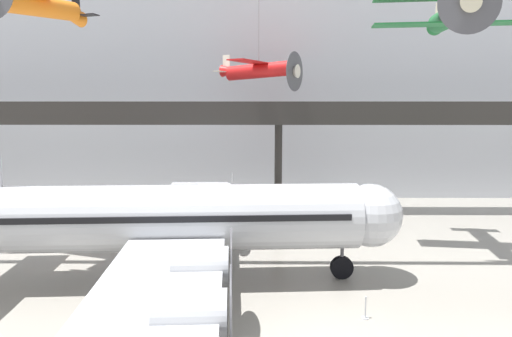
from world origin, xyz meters
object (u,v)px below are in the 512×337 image
suspended_plane_green_biplane (451,15)px  stanchion_barrier (365,312)px  airliner_silver_main (165,219)px  suspended_plane_red_highwing (259,70)px  suspended_plane_orange_highwing (39,5)px

suspended_plane_green_biplane → stanchion_barrier: suspended_plane_green_biplane is taller
airliner_silver_main → stanchion_barrier: size_ratio=28.49×
suspended_plane_green_biplane → suspended_plane_red_highwing: suspended_plane_green_biplane is taller
suspended_plane_red_highwing → suspended_plane_orange_highwing: bearing=-107.2°
airliner_silver_main → suspended_plane_red_highwing: (5.11, 16.38, 9.13)m
airliner_silver_main → suspended_plane_red_highwing: suspended_plane_red_highwing is taller
suspended_plane_orange_highwing → suspended_plane_red_highwing: (13.01, 12.65, -2.91)m
suspended_plane_red_highwing → stanchion_barrier: size_ratio=9.35×
suspended_plane_orange_highwing → airliner_silver_main: bearing=83.2°
suspended_plane_orange_highwing → stanchion_barrier: size_ratio=8.14×
suspended_plane_orange_highwing → suspended_plane_red_highwing: suspended_plane_orange_highwing is taller
suspended_plane_orange_highwing → stanchion_barrier: 25.01m
airliner_silver_main → stanchion_barrier: 11.49m
airliner_silver_main → suspended_plane_orange_highwing: bearing=151.3°
airliner_silver_main → stanchion_barrier: bearing=-26.3°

